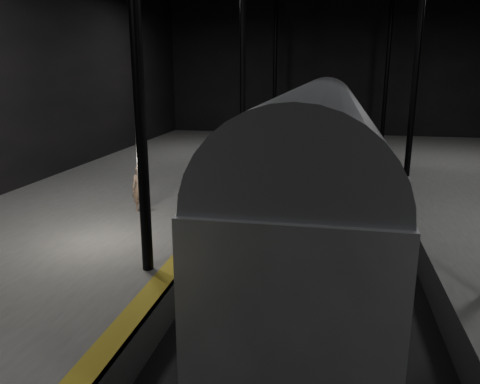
# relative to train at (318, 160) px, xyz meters

# --- Properties ---
(ground) EXTENTS (44.00, 44.00, 0.00)m
(ground) POSITION_rel_train_xyz_m (0.00, -0.95, -2.90)
(ground) COLOR black
(ground) RESTS_ON ground
(platform_left) EXTENTS (9.00, 43.80, 1.00)m
(platform_left) POSITION_rel_train_xyz_m (-7.50, -0.95, -2.40)
(platform_left) COLOR #535350
(platform_left) RESTS_ON ground
(tactile_strip) EXTENTS (0.50, 43.80, 0.01)m
(tactile_strip) POSITION_rel_train_xyz_m (-3.25, -0.95, -1.90)
(tactile_strip) COLOR olive
(tactile_strip) RESTS_ON platform_left
(track) EXTENTS (2.40, 43.00, 0.24)m
(track) POSITION_rel_train_xyz_m (0.00, -0.95, -2.84)
(track) COLOR #3F3328
(track) RESTS_ON ground
(train) EXTENTS (2.92, 19.48, 5.21)m
(train) POSITION_rel_train_xyz_m (0.00, 0.00, 0.00)
(train) COLOR #979B9F
(train) RESTS_ON ground
(woman) EXTENTS (0.66, 0.54, 1.58)m
(woman) POSITION_rel_train_xyz_m (-5.86, -0.44, -1.12)
(woman) COLOR tan
(woman) RESTS_ON platform_left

